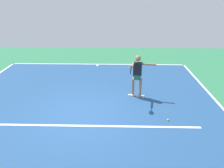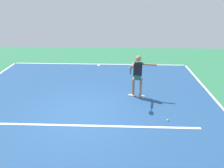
# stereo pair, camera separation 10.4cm
# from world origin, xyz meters

# --- Properties ---
(ground_plane) EXTENTS (20.38, 20.38, 0.00)m
(ground_plane) POSITION_xyz_m (0.00, 0.00, 0.00)
(ground_plane) COLOR #2D754C
(court_surface) EXTENTS (10.71, 11.90, 0.00)m
(court_surface) POSITION_xyz_m (0.00, 0.00, 0.00)
(court_surface) COLOR navy
(court_surface) RESTS_ON ground_plane
(court_line_baseline_near) EXTENTS (10.71, 0.10, 0.01)m
(court_line_baseline_near) POSITION_xyz_m (0.00, -5.90, 0.00)
(court_line_baseline_near) COLOR white
(court_line_baseline_near) RESTS_ON ground_plane
(court_line_service) EXTENTS (8.03, 0.10, 0.01)m
(court_line_service) POSITION_xyz_m (0.00, 0.74, 0.00)
(court_line_service) COLOR white
(court_line_service) RESTS_ON ground_plane
(court_line_centre_mark) EXTENTS (0.10, 0.30, 0.01)m
(court_line_centre_mark) POSITION_xyz_m (0.00, -5.70, 0.00)
(court_line_centre_mark) COLOR white
(court_line_centre_mark) RESTS_ON ground_plane
(tennis_player) EXTENTS (1.10, 1.18, 1.83)m
(tennis_player) POSITION_xyz_m (-2.04, -1.45, 1.07)
(tennis_player) COLOR #9E7051
(tennis_player) RESTS_ON ground_plane
(tennis_ball_by_sideline) EXTENTS (0.07, 0.07, 0.07)m
(tennis_ball_by_sideline) POSITION_xyz_m (-3.00, 0.35, 0.03)
(tennis_ball_by_sideline) COLOR #C6E53D
(tennis_ball_by_sideline) RESTS_ON ground_plane
(tennis_ball_centre_court) EXTENTS (0.07, 0.07, 0.07)m
(tennis_ball_centre_court) POSITION_xyz_m (-1.87, -5.22, 0.03)
(tennis_ball_centre_court) COLOR #C6E53D
(tennis_ball_centre_court) RESTS_ON ground_plane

